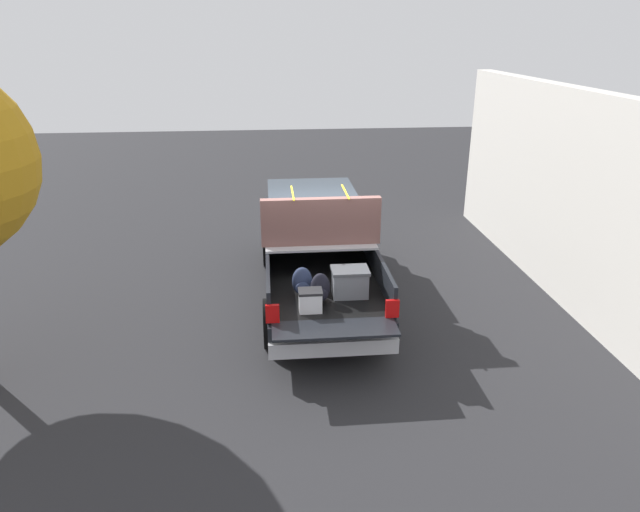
% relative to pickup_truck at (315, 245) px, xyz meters
% --- Properties ---
extents(ground_plane, '(40.00, 40.00, 0.00)m').
position_rel_pickup_truck_xyz_m(ground_plane, '(-0.35, 0.00, -0.95)').
color(ground_plane, '#262628').
extents(pickup_truck, '(6.05, 2.06, 2.23)m').
position_rel_pickup_truck_xyz_m(pickup_truck, '(0.00, 0.00, 0.00)').
color(pickup_truck, black).
rests_on(pickup_truck, ground_plane).
extents(building_facade, '(11.07, 0.36, 3.89)m').
position_rel_pickup_truck_xyz_m(building_facade, '(-1.04, -4.71, 0.99)').
color(building_facade, silver).
rests_on(building_facade, ground_plane).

